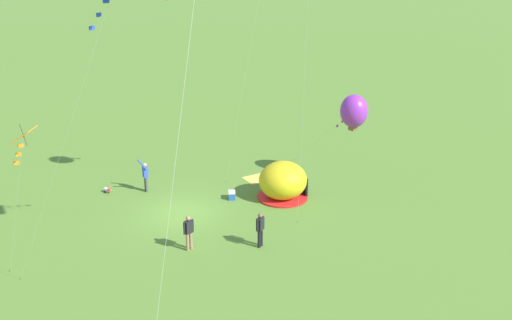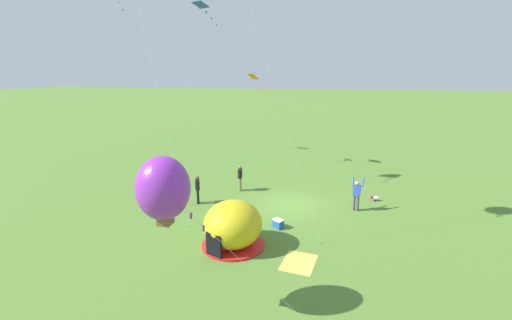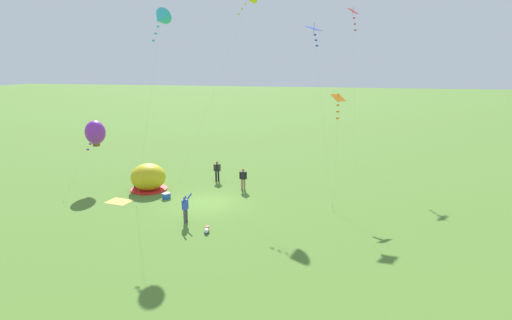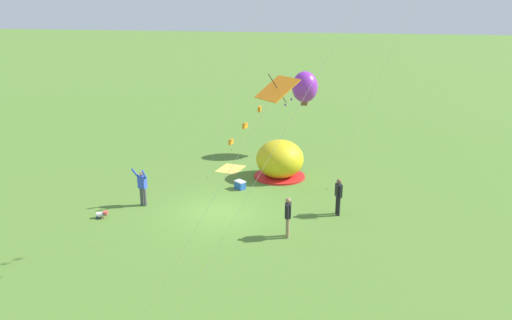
% 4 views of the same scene
% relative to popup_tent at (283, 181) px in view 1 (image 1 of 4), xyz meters
% --- Properties ---
extents(ground_plane, '(300.00, 300.00, 0.00)m').
position_rel_popup_tent_xyz_m(ground_plane, '(5.46, -1.83, -1.00)').
color(ground_plane, '#517A2D').
extents(popup_tent, '(2.81, 2.81, 2.10)m').
position_rel_popup_tent_xyz_m(popup_tent, '(0.00, 0.00, 0.00)').
color(popup_tent, gold).
rests_on(popup_tent, ground).
extents(picnic_blanket, '(1.87, 1.53, 0.01)m').
position_rel_popup_tent_xyz_m(picnic_blanket, '(-0.76, -3.03, -0.99)').
color(picnic_blanket, gold).
rests_on(picnic_blanket, ground).
extents(cooler_box, '(0.61, 0.65, 0.44)m').
position_rel_popup_tent_xyz_m(cooler_box, '(2.28, -1.67, -0.78)').
color(cooler_box, '#2659B2').
rests_on(cooler_box, ground).
extents(toddler_crawling, '(0.31, 0.55, 0.32)m').
position_rel_popup_tent_xyz_m(toddler_crawling, '(7.26, -6.74, -0.82)').
color(toddler_crawling, white).
rests_on(toddler_crawling, ground).
extents(person_strolling, '(0.55, 0.68, 1.89)m').
position_rel_popup_tent_xyz_m(person_strolling, '(5.46, -5.58, 0.00)').
color(person_strolling, '#4C4C51').
rests_on(person_strolling, ground).
extents(person_far_back, '(0.56, 0.36, 1.72)m').
position_rel_popup_tent_xyz_m(person_far_back, '(4.49, 3.49, -0.03)').
color(person_far_back, black).
rests_on(person_far_back, ground).
extents(person_near_tent, '(0.59, 0.28, 1.72)m').
position_rel_popup_tent_xyz_m(person_near_tent, '(7.24, 1.65, -0.03)').
color(person_near_tent, '#8C7251').
rests_on(person_near_tent, ground).
extents(kite_purple, '(1.59, 5.49, 5.25)m').
position_rel_popup_tent_xyz_m(kite_purple, '(-4.76, 0.64, 3.28)').
color(kite_purple, silver).
rests_on(kite_purple, ground).
extents(kite_orange, '(1.12, 4.68, 7.62)m').
position_rel_popup_tent_xyz_m(kite_orange, '(14.22, 2.23, 5.99)').
color(kite_orange, silver).
rests_on(kite_orange, ground).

